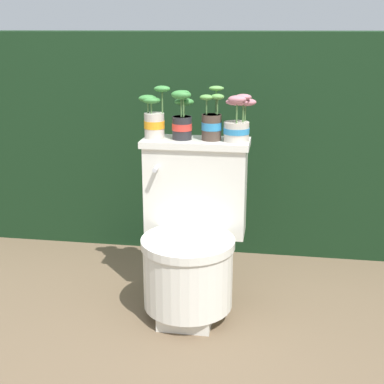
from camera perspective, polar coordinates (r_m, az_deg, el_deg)
name	(u,v)px	position (r m, az deg, el deg)	size (l,w,h in m)	color
ground_plane	(166,319)	(2.46, -2.84, -13.42)	(12.00, 12.00, 0.00)	brown
hedge_backdrop	(206,130)	(3.49, 1.50, 6.67)	(4.03, 1.08, 1.23)	black
toilet	(191,237)	(2.41, -0.08, -4.85)	(0.49, 0.53, 0.77)	silver
potted_plant_left	(154,118)	(2.43, -4.08, 7.87)	(0.14, 0.09, 0.24)	beige
potted_plant_midleft	(182,119)	(2.41, -1.06, 7.82)	(0.09, 0.10, 0.22)	#262628
potted_plant_middle	(212,122)	(2.39, 2.13, 7.50)	(0.11, 0.09, 0.24)	#47382D
potted_plant_midright	(238,122)	(2.37, 4.89, 7.47)	(0.14, 0.13, 0.21)	beige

